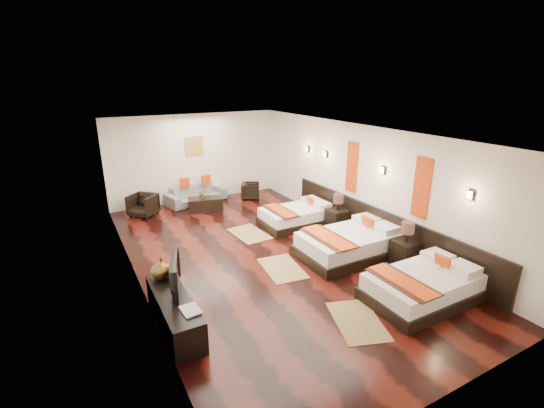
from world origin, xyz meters
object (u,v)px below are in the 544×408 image
bed_near (423,286)px  tv_console (175,312)px  nightstand_a (405,250)px  armchair_right (251,191)px  bed_mid (350,244)px  sofa (196,194)px  bed_far (297,216)px  table_plant (202,194)px  figurine (161,268)px  book (182,313)px  armchair_left (143,205)px  tv (171,274)px  nightstand_b (337,217)px  coffee_table (206,204)px

bed_near → tv_console: size_ratio=1.15×
nightstand_a → armchair_right: (-0.86, 5.87, -0.08)m
bed_mid → sofa: bed_mid is taller
bed_far → table_plant: size_ratio=7.47×
figurine → sofa: (2.37, 5.39, -0.46)m
bed_mid → table_plant: (-1.93, 4.54, 0.23)m
armchair_right → book: bearing=173.4°
armchair_left → figurine: bearing=-51.1°
bed_mid → book: (-4.20, -1.18, 0.27)m
figurine → armchair_left: bearing=82.8°
armchair_right → tv: bearing=170.2°
nightstand_a → figurine: (-4.95, 0.98, 0.39)m
bed_far → nightstand_a: size_ratio=1.93×
nightstand_b → tv: tv is taller
nightstand_b → coffee_table: (-2.57, 3.14, -0.15)m
tv → armchair_right: bearing=-19.3°
tv_console → tv: size_ratio=1.81×
nightstand_b → coffee_table: nightstand_b is taller
figurine → coffee_table: figurine is taller
armchair_left → nightstand_a: bearing=-7.8°
tv_console → tv: bearing=78.9°
table_plant → book: bearing=-111.7°
nightstand_b → sofa: 4.78m
armchair_right → coffee_table: armchair_right is taller
nightstand_b → figurine: size_ratio=2.61×
tv_console → tv: 0.62m
tv → armchair_left: (0.57, 5.42, -0.51)m
coffee_table → armchair_right: bearing=13.0°
coffee_table → table_plant: (-0.10, -0.01, 0.33)m
figurine → armchair_right: figurine is taller
bed_near → bed_far: size_ratio=1.07×
sofa → tv: bearing=-125.5°
bed_near → armchair_right: size_ratio=3.45×
nightstand_a → book: nightstand_a is taller
nightstand_b → armchair_right: nightstand_b is taller
bed_near → nightstand_b: bearing=77.8°
nightstand_a → armchair_left: bearing=126.1°
table_plant → bed_near: bearing=-73.7°
nightstand_a → tv: size_ratio=1.00×
book → armchair_left: 6.21m
table_plant → tv_console: bearing=-113.5°
book → nightstand_a: bearing=2.9°
armchair_left → armchair_right: size_ratio=1.20×
tv_console → table_plant: table_plant is taller
nightstand_b → sofa: (-2.57, 4.03, -0.06)m
bed_far → figurine: (-4.19, -2.18, 0.49)m
tv_console → tv: tv is taller
sofa → coffee_table: bearing=-103.9°
bed_near → coffee_table: bed_near is taller
armchair_right → armchair_left: bearing=116.3°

